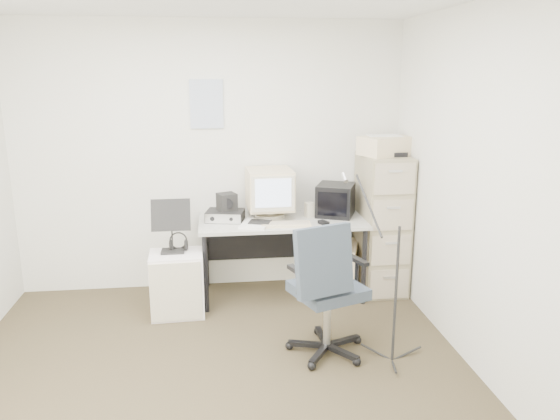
{
  "coord_description": "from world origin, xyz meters",
  "views": [
    {
      "loc": [
        0.02,
        -3.3,
        2.05
      ],
      "look_at": [
        0.55,
        0.95,
        0.95
      ],
      "focal_mm": 35.0,
      "sensor_mm": 36.0,
      "label": 1
    }
  ],
  "objects": [
    {
      "name": "headphones",
      "position": [
        -0.29,
        1.23,
        0.6
      ],
      "size": [
        0.2,
        0.2,
        0.03
      ],
      "primitive_type": "torus",
      "rotation": [
        0.0,
        0.0,
        -0.23
      ],
      "color": "black",
      "rests_on": "side_cart"
    },
    {
      "name": "radio_receiver",
      "position": [
        0.12,
        1.48,
        0.78
      ],
      "size": [
        0.37,
        0.3,
        0.09
      ],
      "primitive_type": "cube",
      "rotation": [
        0.0,
        0.0,
        -0.21
      ],
      "color": "black",
      "rests_on": "desk"
    },
    {
      "name": "wall_right",
      "position": [
        1.8,
        0.0,
        1.25
      ],
      "size": [
        0.02,
        3.6,
        2.5
      ],
      "primitive_type": "cube",
      "color": "beige",
      "rests_on": "ground"
    },
    {
      "name": "office_chair",
      "position": [
        0.82,
        0.32,
        0.52
      ],
      "size": [
        0.77,
        0.77,
        1.04
      ],
      "primitive_type": "cube",
      "rotation": [
        0.0,
        0.0,
        0.36
      ],
      "color": "#364351",
      "rests_on": "floor"
    },
    {
      "name": "wall_back",
      "position": [
        0.0,
        1.8,
        1.25
      ],
      "size": [
        3.6,
        0.02,
        2.5
      ],
      "primitive_type": "cube",
      "color": "beige",
      "rests_on": "ground"
    },
    {
      "name": "wall_front",
      "position": [
        0.0,
        -1.8,
        1.25
      ],
      "size": [
        3.6,
        0.02,
        2.5
      ],
      "primitive_type": "cube",
      "color": "beige",
      "rests_on": "ground"
    },
    {
      "name": "wall_calendar",
      "position": [
        -0.02,
        1.79,
        1.75
      ],
      "size": [
        0.3,
        0.02,
        0.44
      ],
      "primitive_type": "cube",
      "color": "white",
      "rests_on": "wall_back"
    },
    {
      "name": "papers",
      "position": [
        0.38,
        1.3,
        0.74
      ],
      "size": [
        0.31,
        0.36,
        0.02
      ],
      "primitive_type": "cube",
      "rotation": [
        0.0,
        0.0,
        -0.31
      ],
      "color": "white",
      "rests_on": "desk"
    },
    {
      "name": "music_stand",
      "position": [
        -0.34,
        1.18,
        0.79
      ],
      "size": [
        0.35,
        0.23,
        0.47
      ],
      "primitive_type": "cube",
      "rotation": [
        0.0,
        0.0,
        -0.2
      ],
      "color": "black",
      "rests_on": "side_cart"
    },
    {
      "name": "desk_speaker",
      "position": [
        0.9,
        1.52,
        0.8
      ],
      "size": [
        0.09,
        0.09,
        0.14
      ],
      "primitive_type": "cube",
      "rotation": [
        0.0,
        0.0,
        0.28
      ],
      "color": "beige",
      "rests_on": "desk"
    },
    {
      "name": "filing_cabinet",
      "position": [
        1.58,
        1.48,
        0.65
      ],
      "size": [
        0.4,
        0.6,
        1.3
      ],
      "primitive_type": "cube",
      "color": "#978D65",
      "rests_on": "floor"
    },
    {
      "name": "keyboard",
      "position": [
        0.64,
        1.24,
        0.74
      ],
      "size": [
        0.44,
        0.18,
        0.02
      ],
      "primitive_type": "cube",
      "rotation": [
        0.0,
        0.0,
        -0.05
      ],
      "color": "beige",
      "rests_on": "desk"
    },
    {
      "name": "desk",
      "position": [
        0.63,
        1.45,
        0.36
      ],
      "size": [
        1.5,
        0.7,
        0.73
      ],
      "primitive_type": "cube",
      "color": "silver",
      "rests_on": "floor"
    },
    {
      "name": "radio_speaker",
      "position": [
        0.14,
        1.49,
        0.9
      ],
      "size": [
        0.2,
        0.19,
        0.16
      ],
      "primitive_type": "cube",
      "rotation": [
        0.0,
        0.0,
        0.36
      ],
      "color": "black",
      "rests_on": "radio_receiver"
    },
    {
      "name": "mic_stand",
      "position": [
        1.28,
        0.16,
        0.66
      ],
      "size": [
        0.02,
        0.02,
        1.33
      ],
      "primitive_type": "cylinder",
      "rotation": [
        0.0,
        0.0,
        1.64
      ],
      "color": "black",
      "rests_on": "floor"
    },
    {
      "name": "pc_tower",
      "position": [
        1.25,
        1.51,
        0.23
      ],
      "size": [
        0.36,
        0.53,
        0.45
      ],
      "primitive_type": "cube",
      "rotation": [
        0.0,
        0.0,
        -0.33
      ],
      "color": "beige",
      "rests_on": "floor"
    },
    {
      "name": "crt_tv",
      "position": [
        1.15,
        1.54,
        0.88
      ],
      "size": [
        0.43,
        0.44,
        0.29
      ],
      "primitive_type": "cube",
      "rotation": [
        0.0,
        0.0,
        -0.39
      ],
      "color": "black",
      "rests_on": "desk"
    },
    {
      "name": "crt_monitor",
      "position": [
        0.53,
        1.56,
        0.95
      ],
      "size": [
        0.42,
        0.44,
        0.45
      ],
      "primitive_type": "cube",
      "rotation": [
        0.0,
        0.0,
        0.04
      ],
      "color": "beige",
      "rests_on": "desk"
    },
    {
      "name": "printer",
      "position": [
        1.58,
        1.48,
        1.38
      ],
      "size": [
        0.52,
        0.44,
        0.17
      ],
      "primitive_type": "cube",
      "rotation": [
        0.0,
        0.0,
        0.4
      ],
      "color": "beige",
      "rests_on": "filing_cabinet"
    },
    {
      "name": "side_cart",
      "position": [
        -0.31,
        1.14,
        0.27
      ],
      "size": [
        0.46,
        0.37,
        0.55
      ],
      "primitive_type": "cube",
      "rotation": [
        0.0,
        0.0,
        0.04
      ],
      "color": "white",
      "rests_on": "floor"
    },
    {
      "name": "floor",
      "position": [
        0.0,
        0.0,
        -0.01
      ],
      "size": [
        3.6,
        3.6,
        0.01
      ],
      "primitive_type": "cube",
      "color": "#3D3625",
      "rests_on": "ground"
    },
    {
      "name": "mouse",
      "position": [
        0.97,
        1.25,
        0.74
      ],
      "size": [
        0.1,
        0.12,
        0.03
      ],
      "primitive_type": "cube",
      "rotation": [
        0.0,
        0.0,
        0.44
      ],
      "color": "black",
      "rests_on": "desk"
    }
  ]
}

